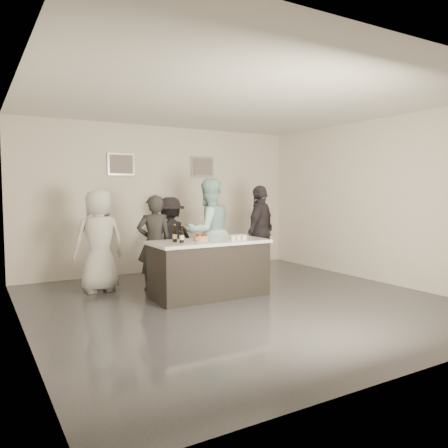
# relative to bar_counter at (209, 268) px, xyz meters

# --- Properties ---
(floor) EXTENTS (6.00, 6.00, 0.00)m
(floor) POSITION_rel_bar_counter_xyz_m (0.25, -0.53, -0.45)
(floor) COLOR #3D3D42
(floor) RESTS_ON ground
(ceiling) EXTENTS (6.00, 6.00, 0.00)m
(ceiling) POSITION_rel_bar_counter_xyz_m (0.25, -0.53, 2.55)
(ceiling) COLOR white
(wall_back) EXTENTS (6.00, 0.04, 3.00)m
(wall_back) POSITION_rel_bar_counter_xyz_m (0.25, 2.47, 1.05)
(wall_back) COLOR silver
(wall_back) RESTS_ON ground
(wall_front) EXTENTS (6.00, 0.04, 3.00)m
(wall_front) POSITION_rel_bar_counter_xyz_m (0.25, -3.53, 1.05)
(wall_front) COLOR silver
(wall_front) RESTS_ON ground
(wall_left) EXTENTS (0.04, 6.00, 3.00)m
(wall_left) POSITION_rel_bar_counter_xyz_m (-2.75, -0.53, 1.05)
(wall_left) COLOR silver
(wall_left) RESTS_ON ground
(wall_right) EXTENTS (0.04, 6.00, 3.00)m
(wall_right) POSITION_rel_bar_counter_xyz_m (3.25, -0.53, 1.05)
(wall_right) COLOR silver
(wall_right) RESTS_ON ground
(picture_left) EXTENTS (0.54, 0.04, 0.44)m
(picture_left) POSITION_rel_bar_counter_xyz_m (-0.65, 2.44, 1.75)
(picture_left) COLOR #B2B2B7
(picture_left) RESTS_ON wall_back
(picture_right) EXTENTS (0.54, 0.04, 0.44)m
(picture_right) POSITION_rel_bar_counter_xyz_m (1.15, 2.44, 1.75)
(picture_right) COLOR #B2B2B7
(picture_right) RESTS_ON wall_back
(bar_counter) EXTENTS (1.86, 0.86, 0.90)m
(bar_counter) POSITION_rel_bar_counter_xyz_m (0.00, 0.00, 0.00)
(bar_counter) COLOR white
(bar_counter) RESTS_ON ground
(cake) EXTENTS (0.24, 0.24, 0.07)m
(cake) POSITION_rel_bar_counter_xyz_m (-0.17, -0.04, 0.49)
(cake) COLOR orange
(cake) RESTS_ON bar_counter
(beer_bottle_a) EXTENTS (0.07, 0.07, 0.26)m
(beer_bottle_a) POSITION_rel_bar_counter_xyz_m (-0.57, 0.06, 0.58)
(beer_bottle_a) COLOR black
(beer_bottle_a) RESTS_ON bar_counter
(beer_bottle_b) EXTENTS (0.07, 0.07, 0.26)m
(beer_bottle_b) POSITION_rel_bar_counter_xyz_m (-0.53, -0.12, 0.58)
(beer_bottle_b) COLOR black
(beer_bottle_b) RESTS_ON bar_counter
(tumbler_cluster) EXTENTS (0.30, 0.19, 0.08)m
(tumbler_cluster) POSITION_rel_bar_counter_xyz_m (0.43, -0.13, 0.49)
(tumbler_cluster) COLOR gold
(tumbler_cluster) RESTS_ON bar_counter
(candles) EXTENTS (0.24, 0.08, 0.01)m
(candles) POSITION_rel_bar_counter_xyz_m (-0.25, -0.25, 0.45)
(candles) COLOR pink
(candles) RESTS_ON bar_counter
(person_main_black) EXTENTS (0.66, 0.52, 1.61)m
(person_main_black) POSITION_rel_bar_counter_xyz_m (-0.58, 0.87, 0.35)
(person_main_black) COLOR #242424
(person_main_black) RESTS_ON ground
(person_main_blue) EXTENTS (0.96, 0.77, 1.90)m
(person_main_blue) POSITION_rel_bar_counter_xyz_m (0.45, 0.85, 0.50)
(person_main_blue) COLOR #B5EDED
(person_main_blue) RESTS_ON ground
(person_guest_left) EXTENTS (0.87, 0.60, 1.72)m
(person_guest_left) POSITION_rel_bar_counter_xyz_m (-1.42, 1.22, 0.41)
(person_guest_left) COLOR silver
(person_guest_left) RESTS_ON ground
(person_guest_right) EXTENTS (1.12, 0.93, 1.78)m
(person_guest_right) POSITION_rel_bar_counter_xyz_m (1.68, 0.98, 0.44)
(person_guest_right) COLOR #312C35
(person_guest_right) RESTS_ON ground
(person_guest_back) EXTENTS (1.03, 0.62, 1.56)m
(person_guest_back) POSITION_rel_bar_counter_xyz_m (0.08, 1.74, 0.33)
(person_guest_back) COLOR black
(person_guest_back) RESTS_ON ground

